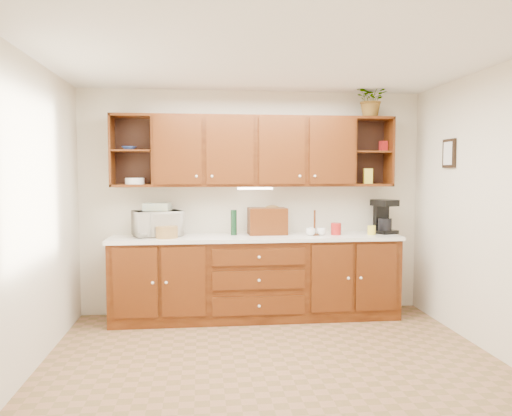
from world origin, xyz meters
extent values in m
plane|color=#8B6040|center=(0.00, 0.00, 0.00)|extent=(4.00, 4.00, 0.00)
plane|color=white|center=(0.00, 0.00, 2.60)|extent=(4.00, 4.00, 0.00)
plane|color=beige|center=(0.00, 1.75, 1.30)|extent=(4.00, 0.00, 4.00)
plane|color=beige|center=(-2.00, 0.00, 1.30)|extent=(0.00, 3.50, 3.50)
plane|color=beige|center=(2.00, 0.00, 1.30)|extent=(0.00, 3.50, 3.50)
cube|color=#331305|center=(0.00, 1.45, 0.45)|extent=(3.20, 0.60, 0.90)
cube|color=white|center=(0.00, 1.44, 0.92)|extent=(3.24, 0.64, 0.04)
cube|color=#331305|center=(0.00, 1.58, 1.89)|extent=(2.30, 0.33, 0.80)
cube|color=black|center=(-1.38, 1.74, 1.89)|extent=(0.45, 0.02, 0.80)
cube|color=black|center=(1.38, 1.74, 1.89)|extent=(0.45, 0.02, 0.80)
cube|color=#331305|center=(-1.38, 1.58, 1.89)|extent=(0.43, 0.30, 0.02)
cube|color=#331305|center=(1.38, 1.58, 1.89)|extent=(0.43, 0.30, 0.02)
cube|color=#331305|center=(1.38, 1.58, 2.27)|extent=(0.45, 0.33, 0.03)
cube|color=white|center=(0.00, 1.53, 1.47)|extent=(0.40, 0.05, 0.02)
cube|color=black|center=(1.98, 0.90, 1.85)|extent=(0.03, 0.24, 0.30)
cylinder|color=olive|center=(-0.98, 1.35, 1.00)|extent=(0.30, 0.30, 0.13)
imported|color=silver|center=(-1.10, 1.54, 1.08)|extent=(0.60, 0.51, 0.28)
cube|color=#E2C46A|center=(-1.10, 1.54, 1.27)|extent=(0.32, 0.26, 0.09)
cylinder|color=black|center=(-0.24, 1.53, 1.08)|extent=(0.09, 0.09, 0.29)
cylinder|color=olive|center=(0.21, 1.61, 0.95)|extent=(0.34, 0.12, 0.33)
cube|color=#331305|center=(0.14, 1.55, 1.09)|extent=(0.44, 0.28, 0.30)
cylinder|color=#331305|center=(0.67, 1.43, 1.08)|extent=(0.02, 0.02, 0.29)
cylinder|color=#331305|center=(0.67, 1.43, 0.95)|extent=(0.11, 0.11, 0.02)
imported|color=white|center=(0.74, 1.40, 0.98)|extent=(0.13, 0.13, 0.08)
imported|color=white|center=(0.65, 1.50, 0.98)|extent=(0.13, 0.13, 0.08)
imported|color=white|center=(0.61, 1.38, 0.98)|extent=(0.13, 0.13, 0.08)
cylinder|color=#A81A18|center=(0.92, 1.43, 1.01)|extent=(0.12, 0.12, 0.14)
cylinder|color=white|center=(0.34, 1.55, 1.03)|extent=(0.10, 0.10, 0.19)
cylinder|color=yellow|center=(1.33, 1.40, 0.99)|extent=(0.10, 0.10, 0.10)
cube|color=black|center=(1.52, 1.51, 0.96)|extent=(0.29, 0.33, 0.04)
cube|color=black|center=(1.52, 1.62, 1.13)|extent=(0.20, 0.12, 0.34)
cube|color=black|center=(1.52, 1.51, 1.30)|extent=(0.29, 0.33, 0.07)
cylinder|color=black|center=(1.52, 1.49, 1.05)|extent=(0.20, 0.20, 0.15)
imported|color=#2A489B|center=(-1.40, 1.58, 1.92)|extent=(0.18, 0.18, 0.04)
cylinder|color=white|center=(-1.34, 1.57, 1.56)|extent=(0.24, 0.24, 0.07)
cube|color=yellow|center=(1.33, 1.57, 1.61)|extent=(0.11, 0.09, 0.18)
cube|color=#A81A18|center=(1.52, 1.58, 1.96)|extent=(0.09, 0.08, 0.12)
imported|color=#999999|center=(1.35, 1.53, 2.49)|extent=(0.43, 0.39, 0.40)
camera|label=1|loc=(-0.60, -4.10, 1.64)|focal=35.00mm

